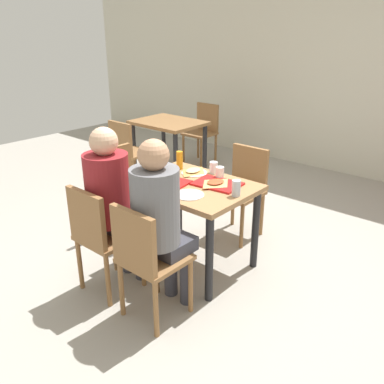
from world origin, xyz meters
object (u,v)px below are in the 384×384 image
object	(u,v)px
plastic_cup_c	(162,166)
soda_can	(236,188)
plastic_cup_d	(220,173)
background_table	(169,130)
condiment_bottle	(180,160)
person_in_brown_jacket	(160,215)
plastic_cup_a	(214,168)
plastic_cup_b	(167,189)
pizza_slice_a	(165,181)
paper_plate_center	(194,173)
person_in_red	(112,196)
main_table	(192,197)
chair_far_side	(243,185)
chair_near_left	(100,233)
chair_left_end	(123,185)
background_chair_near	(127,150)
pizza_slice_b	(216,182)
paper_plate_near_edge	(189,195)
pizza_slice_c	(193,171)
tray_red_far	(217,184)
chair_near_right	(146,256)
foil_bundle	(154,167)
background_chair_far	(203,129)
tray_red_near	(166,182)

from	to	relation	value
plastic_cup_c	soda_can	size ratio (longest dim) A/B	0.82
plastic_cup_d	background_table	world-z (taller)	plastic_cup_d
plastic_cup_c	condiment_bottle	bearing A→B (deg)	63.40
person_in_brown_jacket	plastic_cup_a	size ratio (longest dim) A/B	12.68
plastic_cup_b	plastic_cup_d	distance (m)	0.55
pizza_slice_a	paper_plate_center	bearing A→B (deg)	88.70
person_in_red	main_table	bearing A→B (deg)	68.18
person_in_red	soda_can	bearing A→B (deg)	43.61
chair_far_side	background_table	size ratio (longest dim) A/B	0.95
chair_near_left	chair_left_end	distance (m)	0.98
person_in_brown_jacket	background_chair_near	world-z (taller)	person_in_brown_jacket
person_in_brown_jacket	pizza_slice_b	distance (m)	0.70
paper_plate_near_edge	pizza_slice_c	xyz separation A→B (m)	(-0.31, 0.41, 0.01)
plastic_cup_d	condiment_bottle	world-z (taller)	condiment_bottle
chair_near_left	plastic_cup_a	distance (m)	1.12
tray_red_far	background_table	size ratio (longest dim) A/B	0.40
paper_plate_center	plastic_cup_d	size ratio (longest dim) A/B	2.20
paper_plate_near_edge	pizza_slice_a	bearing A→B (deg)	169.68
person_in_red	condiment_bottle	world-z (taller)	person_in_red
tray_red_far	pizza_slice_b	xyz separation A→B (m)	(-0.00, -0.02, 0.02)
pizza_slice_a	background_chair_near	bearing A→B (deg)	148.78
person_in_brown_jacket	plastic_cup_c	distance (m)	0.92
chair_near_left	background_table	distance (m)	2.76
plastic_cup_c	plastic_cup_a	bearing A→B (deg)	34.95
plastic_cup_b	background_chair_near	distance (m)	2.12
chair_left_end	pizza_slice_a	xyz separation A→B (m)	(0.72, -0.15, 0.26)
chair_near_right	pizza_slice_c	size ratio (longest dim) A/B	3.40
paper_plate_center	background_chair_near	distance (m)	1.74
chair_left_end	pizza_slice_b	world-z (taller)	chair_left_end
person_in_red	person_in_brown_jacket	bearing A→B (deg)	0.00
person_in_red	paper_plate_near_edge	size ratio (longest dim) A/B	5.76
plastic_cup_d	foil_bundle	xyz separation A→B (m)	(-0.51, -0.26, 0.00)
pizza_slice_b	plastic_cup_b	world-z (taller)	plastic_cup_b
main_table	foil_bundle	bearing A→B (deg)	-177.48
chair_left_end	tray_red_far	xyz separation A→B (m)	(1.04, 0.11, 0.24)
person_in_brown_jacket	plastic_cup_c	world-z (taller)	person_in_brown_jacket
main_table	pizza_slice_b	xyz separation A→B (m)	(0.17, 0.09, 0.14)
foil_bundle	background_chair_near	world-z (taller)	background_chair_near
plastic_cup_d	background_chair_far	distance (m)	2.78
tray_red_near	condiment_bottle	size ratio (longest dim) A/B	2.25
tray_red_near	foil_bundle	size ratio (longest dim) A/B	3.60
pizza_slice_a	soda_can	bearing A→B (deg)	16.13
chair_near_left	plastic_cup_c	size ratio (longest dim) A/B	8.58
background_table	person_in_red	bearing A→B (deg)	-55.13
tray_red_near	plastic_cup_a	distance (m)	0.46
pizza_slice_b	plastic_cup_b	bearing A→B (deg)	-109.86
paper_plate_near_edge	chair_far_side	bearing A→B (deg)	98.75
pizza_slice_c	paper_plate_center	bearing A→B (deg)	-16.86
main_table	plastic_cup_a	size ratio (longest dim) A/B	9.74
foil_bundle	background_chair_far	bearing A→B (deg)	120.10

